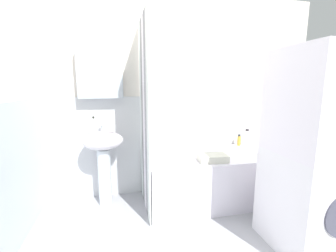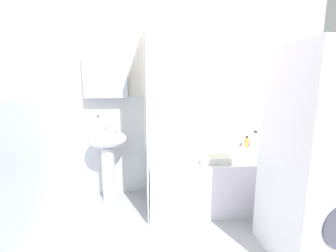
{
  "view_description": "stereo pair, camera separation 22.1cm",
  "coord_description": "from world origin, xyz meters",
  "views": [
    {
      "loc": [
        -0.71,
        -1.46,
        1.33
      ],
      "look_at": [
        -0.23,
        0.66,
        0.94
      ],
      "focal_mm": 24.28,
      "sensor_mm": 36.0,
      "label": 1
    },
    {
      "loc": [
        -0.49,
        -1.5,
        1.33
      ],
      "look_at": [
        -0.23,
        0.66,
        0.94
      ],
      "focal_mm": 24.28,
      "sensor_mm": 36.0,
      "label": 2
    }
  ],
  "objects": [
    {
      "name": "towel_folded",
      "position": [
        0.24,
        0.64,
        0.59
      ],
      "size": [
        0.31,
        0.22,
        0.07
      ],
      "primitive_type": "cube",
      "rotation": [
        0.0,
        0.0,
        -0.09
      ],
      "color": "silver",
      "rests_on": "bathtub"
    },
    {
      "name": "soap_dispenser",
      "position": [
        -0.96,
        1.05,
        0.91
      ],
      "size": [
        0.05,
        0.05,
        0.17
      ],
      "color": "white",
      "rests_on": "sink"
    },
    {
      "name": "body_wash_bottle",
      "position": [
        0.83,
        1.14,
        0.62
      ],
      "size": [
        0.04,
        0.04,
        0.15
      ],
      "color": "gold",
      "rests_on": "bathtub"
    },
    {
      "name": "faucet",
      "position": [
        -0.87,
        1.11,
        0.9
      ],
      "size": [
        0.03,
        0.12,
        0.12
      ],
      "color": "silver",
      "rests_on": "sink"
    },
    {
      "name": "shower_curtain",
      "position": [
        -0.44,
        0.86,
        1.0
      ],
      "size": [
        0.01,
        0.73,
        2.0
      ],
      "color": "white",
      "rests_on": "ground_plane"
    },
    {
      "name": "shampoo_bottle",
      "position": [
        0.93,
        1.13,
        0.66
      ],
      "size": [
        0.06,
        0.06,
        0.22
      ],
      "color": "white",
      "rests_on": "bathtub"
    },
    {
      "name": "washer_dryer_stack",
      "position": [
        0.79,
        -0.03,
        0.8
      ],
      "size": [
        0.59,
        0.61,
        1.61
      ],
      "color": "white",
      "rests_on": "ground_plane"
    },
    {
      "name": "bathtub",
      "position": [
        0.3,
        0.86,
        0.28
      ],
      "size": [
        1.45,
        0.73,
        0.55
      ],
      "primitive_type": "cube",
      "color": "white",
      "rests_on": "ground_plane"
    },
    {
      "name": "toothbrush_cup",
      "position": [
        -0.78,
        1.02,
        0.89
      ],
      "size": [
        0.07,
        0.07,
        0.1
      ],
      "primitive_type": "cylinder",
      "color": "white",
      "rests_on": "sink"
    },
    {
      "name": "wall_back_tiled",
      "position": [
        -0.05,
        1.26,
        1.14
      ],
      "size": [
        3.6,
        0.18,
        2.4
      ],
      "color": "white",
      "rests_on": "ground_plane"
    },
    {
      "name": "sink",
      "position": [
        -0.87,
        1.03,
        0.61
      ],
      "size": [
        0.44,
        0.34,
        0.84
      ],
      "color": "white",
      "rests_on": "ground_plane"
    }
  ]
}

